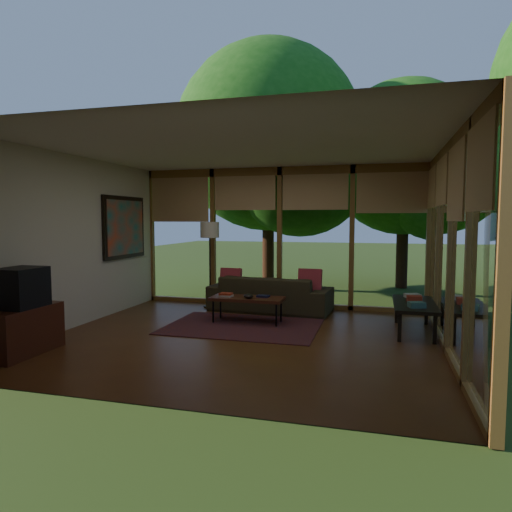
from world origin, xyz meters
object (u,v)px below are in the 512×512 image
(media_cabinet, at_px, (22,331))
(side_console, at_px, (414,306))
(sofa, at_px, (270,293))
(floor_lamp, at_px, (210,235))
(television, at_px, (21,288))
(coffee_table, at_px, (247,299))

(media_cabinet, height_order, side_console, media_cabinet)
(sofa, distance_m, side_console, 2.67)
(sofa, distance_m, media_cabinet, 4.22)
(media_cabinet, bearing_deg, floor_lamp, 71.07)
(sofa, height_order, media_cabinet, sofa)
(sofa, relative_size, media_cabinet, 2.24)
(floor_lamp, distance_m, side_console, 3.94)
(television, xyz_separation_m, coffee_table, (2.24, 2.43, -0.46))
(sofa, distance_m, coffee_table, 1.05)
(television, relative_size, side_console, 0.39)
(floor_lamp, height_order, coffee_table, floor_lamp)
(media_cabinet, bearing_deg, sofa, 55.29)
(coffee_table, relative_size, side_console, 0.86)
(television, bearing_deg, floor_lamp, 71.36)
(floor_lamp, bearing_deg, side_console, -15.88)
(side_console, bearing_deg, media_cabinet, -153.20)
(floor_lamp, relative_size, side_console, 1.18)
(television, bearing_deg, side_console, 26.90)
(floor_lamp, bearing_deg, sofa, -1.77)
(television, xyz_separation_m, floor_lamp, (1.18, 3.50, 0.56))
(floor_lamp, xyz_separation_m, coffee_table, (1.06, -1.08, -1.01))
(sofa, xyz_separation_m, side_console, (2.47, -1.01, 0.08))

